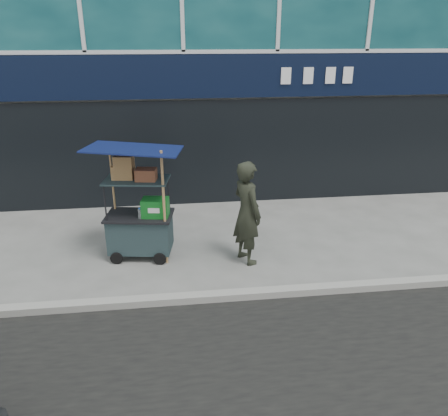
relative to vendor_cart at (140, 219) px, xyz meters
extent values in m
plane|color=slate|center=(0.94, -1.38, -0.73)|extent=(80.00, 80.00, 0.00)
cube|color=gray|center=(0.94, -1.58, -0.67)|extent=(80.00, 0.18, 0.12)
cube|color=black|center=(0.94, 2.48, 2.17)|extent=(15.68, 0.06, 0.90)
cube|color=black|center=(0.94, 2.52, 0.47)|extent=(15.68, 0.04, 2.40)
cube|color=black|center=(-0.01, 0.01, -0.28)|extent=(1.16, 0.79, 0.63)
cylinder|color=black|center=(-0.44, -0.27, -0.62)|extent=(0.22, 0.08, 0.22)
cylinder|color=black|center=(0.31, -0.38, -0.62)|extent=(0.22, 0.08, 0.22)
cube|color=black|center=(-0.01, 0.01, 0.06)|extent=(1.25, 0.87, 0.04)
cylinder|color=black|center=(-0.55, -0.19, 0.38)|extent=(0.03, 0.03, 0.68)
cylinder|color=black|center=(0.43, -0.33, 0.38)|extent=(0.03, 0.03, 0.68)
cylinder|color=black|center=(-0.46, 0.35, 0.38)|extent=(0.03, 0.03, 0.68)
cylinder|color=black|center=(0.52, 0.20, 0.38)|extent=(0.03, 0.03, 0.68)
cube|color=black|center=(-0.01, 0.01, 0.72)|extent=(1.16, 0.79, 0.03)
cylinder|color=olive|center=(0.43, -0.33, 0.29)|extent=(0.05, 0.05, 2.03)
cylinder|color=olive|center=(-0.46, 0.35, 0.24)|extent=(0.04, 0.04, 1.94)
cube|color=#0C0F47|center=(-0.01, 0.01, 1.26)|extent=(1.67, 1.30, 0.18)
cube|color=#116C15|center=(0.28, -0.08, 0.23)|extent=(0.49, 0.38, 0.32)
cylinder|color=silver|center=(0.01, -0.18, 0.17)|extent=(0.07, 0.07, 0.18)
cylinder|color=blue|center=(0.01, -0.18, 0.26)|extent=(0.03, 0.03, 0.02)
cube|color=brown|center=(-0.23, 0.09, 0.84)|extent=(0.40, 0.32, 0.23)
cube|color=brown|center=(0.16, -0.06, 0.83)|extent=(0.38, 0.30, 0.20)
cube|color=brown|center=(-0.21, 0.06, 1.04)|extent=(0.35, 0.28, 0.18)
imported|color=black|center=(1.83, -0.40, 0.19)|extent=(0.67, 0.79, 1.82)
camera|label=1|loc=(0.60, -7.18, 3.04)|focal=35.00mm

